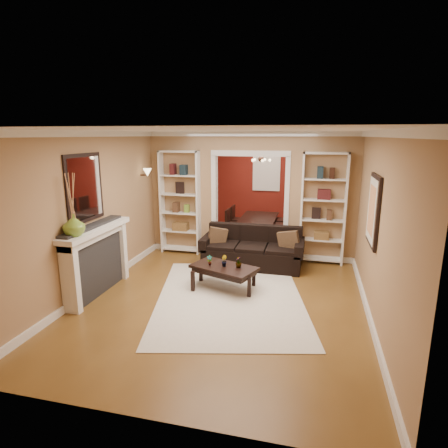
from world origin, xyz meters
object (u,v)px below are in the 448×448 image
(bookshelf_left, at_px, (180,203))
(fireplace, at_px, (98,261))
(coffee_table, at_px, (224,278))
(sofa, at_px, (252,247))
(dining_table, at_px, (259,228))
(bookshelf_right, at_px, (323,209))

(bookshelf_left, distance_m, fireplace, 2.65)
(coffee_table, xyz_separation_m, bookshelf_left, (-1.46, 1.85, 0.94))
(sofa, relative_size, dining_table, 1.27)
(dining_table, bearing_deg, coffee_table, 177.86)
(sofa, distance_m, dining_table, 2.10)
(sofa, height_order, bookshelf_right, bookshelf_right)
(bookshelf_right, bearing_deg, sofa, -156.87)
(dining_table, bearing_deg, fireplace, 152.29)
(sofa, height_order, bookshelf_left, bookshelf_left)
(sofa, relative_size, coffee_table, 1.86)
(sofa, height_order, dining_table, sofa)
(coffee_table, height_order, bookshelf_right, bookshelf_right)
(bookshelf_left, bearing_deg, fireplace, -102.05)
(bookshelf_left, bearing_deg, sofa, -18.41)
(coffee_table, relative_size, bookshelf_right, 0.48)
(sofa, xyz_separation_m, bookshelf_left, (-1.74, 0.58, 0.75))
(sofa, distance_m, bookshelf_right, 1.66)
(fireplace, bearing_deg, sofa, 40.51)
(dining_table, bearing_deg, bookshelf_right, -134.81)
(bookshelf_left, height_order, bookshelf_right, same)
(fireplace, bearing_deg, bookshelf_right, 34.80)
(fireplace, bearing_deg, dining_table, 62.29)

